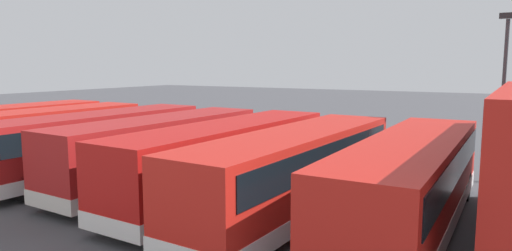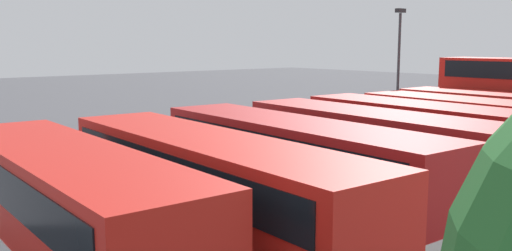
% 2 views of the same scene
% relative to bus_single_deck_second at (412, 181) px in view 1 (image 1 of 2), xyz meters
% --- Properties ---
extents(ground_plane, '(140.00, 140.00, 0.00)m').
position_rel_bus_single_deck_second_xyz_m(ground_plane, '(8.93, -10.44, -1.62)').
color(ground_plane, '#47474C').
extents(bus_single_deck_second, '(2.62, 11.96, 2.95)m').
position_rel_bus_single_deck_second_xyz_m(bus_single_deck_second, '(0.00, 0.00, 0.00)').
color(bus_single_deck_second, red).
rests_on(bus_single_deck_second, ground).
extents(bus_single_deck_third, '(3.13, 11.76, 2.95)m').
position_rel_bus_single_deck_second_xyz_m(bus_single_deck_third, '(3.72, 0.37, -0.00)').
color(bus_single_deck_third, red).
rests_on(bus_single_deck_third, ground).
extents(bus_single_deck_fourth, '(3.06, 11.66, 2.95)m').
position_rel_bus_single_deck_second_xyz_m(bus_single_deck_fourth, '(6.91, -0.17, -0.00)').
color(bus_single_deck_fourth, '#B71411').
rests_on(bus_single_deck_fourth, ground).
extents(bus_single_deck_fifth, '(3.08, 10.86, 2.95)m').
position_rel_bus_single_deck_second_xyz_m(bus_single_deck_fifth, '(10.48, -0.42, -0.00)').
color(bus_single_deck_fifth, '#A51919').
rests_on(bus_single_deck_fifth, ground).
extents(bus_single_deck_sixth, '(3.06, 11.45, 2.95)m').
position_rel_bus_single_deck_second_xyz_m(bus_single_deck_sixth, '(14.25, -0.35, -0.00)').
color(bus_single_deck_sixth, '#A51919').
rests_on(bus_single_deck_sixth, ground).
extents(bus_single_deck_seventh, '(3.01, 11.65, 2.95)m').
position_rel_bus_single_deck_second_xyz_m(bus_single_deck_seventh, '(18.01, 0.31, -0.00)').
color(bus_single_deck_seventh, red).
rests_on(bus_single_deck_seventh, ground).
extents(bus_single_deck_far_end, '(2.91, 10.81, 2.95)m').
position_rel_bus_single_deck_second_xyz_m(bus_single_deck_far_end, '(21.48, -0.36, -0.00)').
color(bus_single_deck_far_end, red).
rests_on(bus_single_deck_far_end, ground).
extents(car_hatchback_silver, '(4.14, 4.14, 1.43)m').
position_rel_bus_single_deck_second_xyz_m(car_hatchback_silver, '(19.32, -13.75, -0.92)').
color(car_hatchback_silver, silver).
rests_on(car_hatchback_silver, ground).
extents(lamp_post_tall, '(0.70, 0.30, 7.39)m').
position_rel_bus_single_deck_second_xyz_m(lamp_post_tall, '(-2.07, -8.47, 2.74)').
color(lamp_post_tall, '#38383D').
rests_on(lamp_post_tall, ground).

